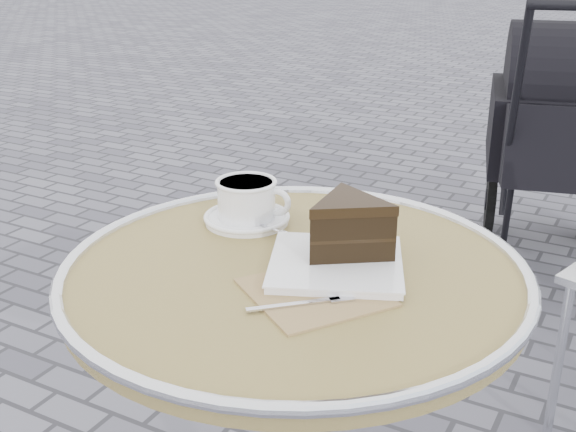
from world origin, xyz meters
The scene contains 4 objects.
cafe_table centered at (0.00, 0.00, 0.57)m, with size 0.72×0.72×0.74m.
cappuccino_set centered at (-0.16, 0.12, 0.77)m, with size 0.17×0.15×0.08m.
cake_plate_set centered at (0.06, 0.05, 0.78)m, with size 0.26×0.33×0.11m.
baby_stroller centered at (0.11, 1.89, 0.46)m, with size 0.68×1.07×1.03m.
Camera 1 is at (0.47, -0.88, 1.21)m, focal length 45.00 mm.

